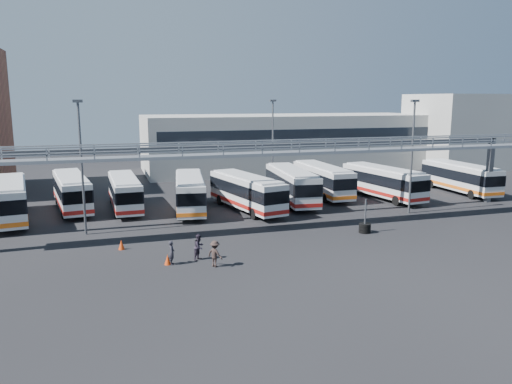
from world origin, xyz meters
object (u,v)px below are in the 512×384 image
object	(u,v)px
pedestrian_a	(172,253)
pedestrian_c	(215,254)
light_pole_mid	(412,151)
cone_right	(121,245)
light_pole_left	(81,160)
light_pole_back	(273,140)
bus_7	(383,181)
bus_2	(125,191)
bus_9	(460,177)
bus_0	(10,199)
bus_6	(322,179)
bus_3	(190,192)
tire_stack	(365,227)
bus_1	(72,191)
cone_left	(168,259)
bus_4	(246,191)
pedestrian_b	(199,247)
bus_5	(291,184)

from	to	relation	value
pedestrian_a	pedestrian_c	distance (m)	2.79
light_pole_mid	cone_right	xyz separation A→B (m)	(-25.55, -3.87, -5.39)
light_pole_left	cone_right	xyz separation A→B (m)	(2.45, -4.87, -5.39)
light_pole_back	bus_7	xyz separation A→B (m)	(9.32, -8.25, -3.90)
bus_2	bus_9	world-z (taller)	bus_9
bus_0	bus_2	distance (m)	9.69
bus_6	bus_7	distance (m)	6.31
light_pole_back	bus_3	xyz separation A→B (m)	(-10.92, -8.13, -3.91)
light_pole_back	tire_stack	distance (m)	20.60
bus_1	cone_left	world-z (taller)	bus_1
bus_1	bus_4	bearing A→B (deg)	-26.57
pedestrian_b	bus_2	bearing A→B (deg)	56.96
bus_3	light_pole_mid	bearing A→B (deg)	-11.66
light_pole_mid	bus_6	distance (m)	11.32
bus_9	cone_left	xyz separation A→B (m)	(-34.14, -15.13, -1.48)
light_pole_mid	bus_9	world-z (taller)	light_pole_mid
bus_5	cone_left	world-z (taller)	bus_5
light_pole_left	bus_5	size ratio (longest dim) A/B	0.89
cone_left	pedestrian_a	bearing A→B (deg)	-6.60
bus_5	pedestrian_a	world-z (taller)	bus_5
cone_left	tire_stack	xyz separation A→B (m)	(15.64, 3.15, 0.12)
bus_7	tire_stack	size ratio (longest dim) A/B	4.22
bus_3	bus_9	distance (m)	30.15
light_pole_left	tire_stack	distance (m)	22.19
light_pole_back	tire_stack	world-z (taller)	light_pole_back
light_pole_mid	light_pole_back	xyz separation A→B (m)	(-8.00, 15.00, 0.00)
bus_7	bus_5	bearing A→B (deg)	167.34
tire_stack	light_pole_left	bearing A→B (deg)	164.12
bus_7	light_pole_left	bearing A→B (deg)	-177.34
light_pole_left	pedestrian_a	bearing A→B (deg)	-59.49
light_pole_back	bus_9	bearing A→B (deg)	-22.37
cone_left	bus_0	bearing A→B (deg)	125.91
cone_left	cone_right	xyz separation A→B (m)	(-2.64, 4.18, 0.01)
bus_6	pedestrian_b	size ratio (longest dim) A/B	6.47
bus_4	pedestrian_c	distance (m)	16.07
bus_4	bus_5	distance (m)	5.65
bus_9	pedestrian_a	bearing A→B (deg)	-154.56
light_pole_left	pedestrian_b	size ratio (longest dim) A/B	5.98
bus_3	pedestrian_a	xyz separation A→B (m)	(-3.73, -14.94, -1.05)
bus_2	bus_5	distance (m)	16.17
cone_right	bus_1	bearing A→B (deg)	104.97
bus_1	bus_5	size ratio (longest dim) A/B	0.97
bus_0	cone_right	size ratio (longest dim) A/B	17.15
light_pole_mid	cone_left	size ratio (longest dim) A/B	15.46
bus_7	pedestrian_c	bearing A→B (deg)	-151.64
cone_right	tire_stack	size ratio (longest dim) A/B	0.26
bus_9	pedestrian_c	distance (m)	35.42
bus_3	bus_5	distance (m)	10.35
cone_left	bus_6	bearing A→B (deg)	43.61
pedestrian_c	cone_right	xyz separation A→B (m)	(-5.40, 5.45, -0.49)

